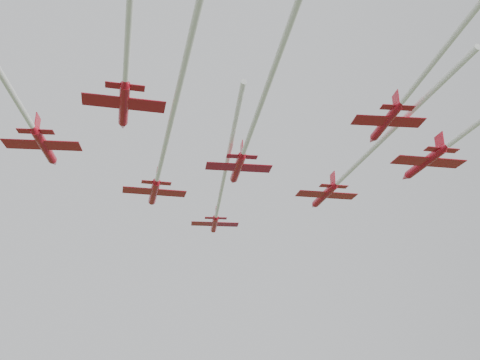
{
  "coord_description": "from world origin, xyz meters",
  "views": [
    {
      "loc": [
        -0.93,
        -77.46,
        30.27
      ],
      "look_at": [
        -1.18,
        -5.58,
        57.38
      ],
      "focal_mm": 40.0,
      "sensor_mm": 36.0,
      "label": 1
    }
  ],
  "objects_px": {
    "jet_lead": "(219,201)",
    "jet_row2_right": "(347,174)",
    "jet_row3_mid": "(252,129)",
    "jet_row4_left": "(127,55)",
    "jet_row4_right": "(452,39)",
    "jet_row2_left": "(166,141)"
  },
  "relations": [
    {
      "from": "jet_lead",
      "to": "jet_row2_right",
      "type": "bearing_deg",
      "value": -35.02
    },
    {
      "from": "jet_row2_right",
      "to": "jet_lead",
      "type": "bearing_deg",
      "value": 140.09
    },
    {
      "from": "jet_row3_mid",
      "to": "jet_row4_left",
      "type": "relative_size",
      "value": 1.13
    },
    {
      "from": "jet_row4_left",
      "to": "jet_row4_right",
      "type": "xyz_separation_m",
      "value": [
        27.61,
        -1.69,
        0.32
      ]
    },
    {
      "from": "jet_row4_left",
      "to": "jet_row4_right",
      "type": "bearing_deg",
      "value": -16.75
    },
    {
      "from": "jet_lead",
      "to": "jet_row4_left",
      "type": "distance_m",
      "value": 41.62
    },
    {
      "from": "jet_row4_left",
      "to": "jet_row4_right",
      "type": "height_order",
      "value": "jet_row4_right"
    },
    {
      "from": "jet_row2_left",
      "to": "jet_row4_left",
      "type": "relative_size",
      "value": 1.6
    },
    {
      "from": "jet_row3_mid",
      "to": "jet_row2_left",
      "type": "bearing_deg",
      "value": 140.82
    },
    {
      "from": "jet_row2_left",
      "to": "jet_row2_right",
      "type": "bearing_deg",
      "value": 16.08
    },
    {
      "from": "jet_row2_left",
      "to": "jet_lead",
      "type": "bearing_deg",
      "value": 64.15
    },
    {
      "from": "jet_lead",
      "to": "jet_row4_right",
      "type": "relative_size",
      "value": 0.96
    },
    {
      "from": "jet_lead",
      "to": "jet_row4_left",
      "type": "xyz_separation_m",
      "value": [
        -6.41,
        -41.13,
        -0.38
      ]
    },
    {
      "from": "jet_row4_right",
      "to": "jet_row4_left",
      "type": "bearing_deg",
      "value": 170.36
    },
    {
      "from": "jet_lead",
      "to": "jet_row2_left",
      "type": "xyz_separation_m",
      "value": [
        -5.31,
        -23.53,
        -0.45
      ]
    },
    {
      "from": "jet_row2_left",
      "to": "jet_row4_right",
      "type": "distance_m",
      "value": 32.79
    },
    {
      "from": "jet_row4_right",
      "to": "jet_row2_left",
      "type": "bearing_deg",
      "value": 137.83
    },
    {
      "from": "jet_row2_right",
      "to": "jet_row3_mid",
      "type": "bearing_deg",
      "value": -136.38
    },
    {
      "from": "jet_row3_mid",
      "to": "jet_row2_right",
      "type": "bearing_deg",
      "value": 46.33
    },
    {
      "from": "jet_lead",
      "to": "jet_row3_mid",
      "type": "distance_m",
      "value": 29.96
    },
    {
      "from": "jet_row2_left",
      "to": "jet_row4_left",
      "type": "height_order",
      "value": "jet_row2_left"
    },
    {
      "from": "jet_row2_right",
      "to": "jet_row3_mid",
      "type": "xyz_separation_m",
      "value": [
        -13.77,
        -19.29,
        -2.39
      ]
    }
  ]
}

